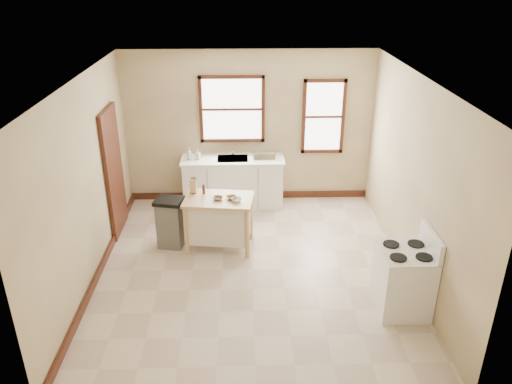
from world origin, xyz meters
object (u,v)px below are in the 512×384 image
at_px(soap_bottle_a, 189,154).
at_px(bowl_a, 218,198).
at_px(knife_block, 193,187).
at_px(gas_stove, 404,271).
at_px(dish_rack, 264,155).
at_px(bowl_c, 236,200).
at_px(soap_bottle_b, 198,155).
at_px(pepper_grinder, 204,189).
at_px(trash_bin, 171,223).
at_px(bowl_b, 231,198).
at_px(kitchen_island, 219,223).

relative_size(soap_bottle_a, bowl_a, 1.38).
xyz_separation_m(knife_block, gas_stove, (2.82, -1.85, -0.39)).
bearing_deg(knife_block, gas_stove, -31.72).
distance_m(dish_rack, bowl_c, 1.72).
height_order(soap_bottle_b, bowl_a, soap_bottle_b).
distance_m(dish_rack, bowl_a, 1.76).
height_order(pepper_grinder, trash_bin, pepper_grinder).
xyz_separation_m(pepper_grinder, gas_stove, (2.66, -1.81, -0.36)).
bearing_deg(trash_bin, dish_rack, 56.07).
bearing_deg(bowl_b, dish_rack, 69.97).
distance_m(dish_rack, kitchen_island, 1.80).
xyz_separation_m(kitchen_island, trash_bin, (-0.77, 0.05, -0.02)).
bearing_deg(gas_stove, pepper_grinder, 145.74).
relative_size(soap_bottle_b, gas_stove, 0.15).
height_order(kitchen_island, gas_stove, gas_stove).
bearing_deg(knife_block, kitchen_island, -27.77).
distance_m(kitchen_island, bowl_c, 0.54).
distance_m(soap_bottle_a, soap_bottle_b, 0.15).
relative_size(kitchen_island, gas_stove, 0.92).
bearing_deg(gas_stove, trash_bin, 152.27).
bearing_deg(gas_stove, bowl_c, 144.76).
distance_m(soap_bottle_a, bowl_b, 1.71).
bearing_deg(soap_bottle_b, pepper_grinder, -63.86).
bearing_deg(bowl_c, trash_bin, 171.19).
bearing_deg(trash_bin, bowl_a, 5.28).
height_order(soap_bottle_a, bowl_a, soap_bottle_a).
bearing_deg(soap_bottle_a, knife_block, -105.02).
bearing_deg(gas_stove, knife_block, 146.71).
bearing_deg(pepper_grinder, soap_bottle_a, 104.66).
distance_m(pepper_grinder, bowl_a, 0.32).
relative_size(soap_bottle_b, bowl_a, 1.12).
height_order(bowl_b, gas_stove, gas_stove).
bearing_deg(bowl_c, dish_rack, 73.38).
height_order(soap_bottle_b, knife_block, soap_bottle_b).
bearing_deg(soap_bottle_a, trash_bin, -120.55).
distance_m(kitchen_island, trash_bin, 0.77).
relative_size(pepper_grinder, bowl_b, 0.95).
bearing_deg(bowl_c, soap_bottle_b, 113.50).
xyz_separation_m(bowl_b, trash_bin, (-0.97, 0.07, -0.46)).
bearing_deg(gas_stove, bowl_a, 146.87).
relative_size(pepper_grinder, gas_stove, 0.13).
distance_m(bowl_a, gas_stove, 2.92).
bearing_deg(trash_bin, knife_block, 37.54).
bearing_deg(bowl_c, bowl_a, 166.01).
xyz_separation_m(soap_bottle_b, dish_rack, (1.19, 0.03, -0.04)).
height_order(soap_bottle_a, gas_stove, soap_bottle_a).
bearing_deg(dish_rack, gas_stove, -85.58).
bearing_deg(knife_block, bowl_a, -32.74).
height_order(bowl_b, trash_bin, bowl_b).
xyz_separation_m(soap_bottle_a, bowl_c, (0.86, -1.61, -0.15)).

